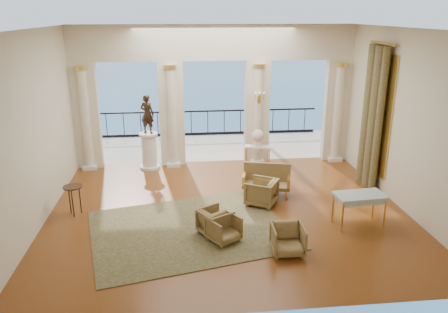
{
  "coord_description": "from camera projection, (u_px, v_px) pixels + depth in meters",
  "views": [
    {
      "loc": [
        -1.15,
        -10.12,
        4.85
      ],
      "look_at": [
        -0.04,
        0.6,
        1.28
      ],
      "focal_mm": 35.0,
      "sensor_mm": 36.0,
      "label": 1
    }
  ],
  "objects": [
    {
      "name": "arcade",
      "position": [
        215.0,
        87.0,
        13.99
      ],
      "size": [
        9.0,
        0.56,
        4.5
      ],
      "color": "beige",
      "rests_on": "ground"
    },
    {
      "name": "wall_sconce",
      "position": [
        259.0,
        98.0,
        13.94
      ],
      "size": [
        0.3,
        0.11,
        0.33
      ],
      "color": "gold",
      "rests_on": "arcade"
    },
    {
      "name": "armchair_c",
      "position": [
        261.0,
        191.0,
        11.48
      ],
      "size": [
        0.97,
        0.98,
        0.76
      ],
      "primitive_type": "imported",
      "rotation": [
        0.0,
        0.0,
        -2.09
      ],
      "color": "#48351C",
      "rests_on": "ground"
    },
    {
      "name": "room_walls",
      "position": [
        234.0,
        110.0,
        9.23
      ],
      "size": [
        9.0,
        9.0,
        9.0
      ],
      "color": "beige",
      "rests_on": "ground"
    },
    {
      "name": "armchair_d",
      "position": [
        215.0,
        221.0,
        9.94
      ],
      "size": [
        0.87,
        0.88,
        0.68
      ],
      "primitive_type": "imported",
      "rotation": [
        0.0,
        0.0,
        2.11
      ],
      "color": "#48351C",
      "rests_on": "ground"
    },
    {
      "name": "rug",
      "position": [
        190.0,
        229.0,
        10.23
      ],
      "size": [
        5.13,
        4.39,
        0.02
      ],
      "primitive_type": "cube",
      "rotation": [
        0.0,
        0.0,
        0.23
      ],
      "color": "#31361C",
      "rests_on": "ground"
    },
    {
      "name": "urn",
      "position": [
        258.0,
        137.0,
        13.86
      ],
      "size": [
        0.41,
        0.41,
        0.54
      ],
      "color": "white",
      "rests_on": "console_table"
    },
    {
      "name": "curtain",
      "position": [
        372.0,
        117.0,
        12.39
      ],
      "size": [
        0.33,
        1.4,
        4.09
      ],
      "color": "#4A4222",
      "rests_on": "ground"
    },
    {
      "name": "statue",
      "position": [
        147.0,
        114.0,
        13.71
      ],
      "size": [
        0.53,
        0.45,
        1.24
      ],
      "primitive_type": "imported",
      "rotation": [
        0.0,
        0.0,
        2.72
      ],
      "color": "#312215",
      "rests_on": "pedestal"
    },
    {
      "name": "headland",
      "position": [
        10.0,
        60.0,
        75.26
      ],
      "size": [
        22.0,
        18.0,
        6.0
      ],
      "primitive_type": "cube",
      "color": "black",
      "rests_on": "sea"
    },
    {
      "name": "console_table",
      "position": [
        257.0,
        150.0,
        13.99
      ],
      "size": [
        0.88,
        0.5,
        0.78
      ],
      "rotation": [
        0.0,
        0.0,
        -0.23
      ],
      "color": "silver",
      "rests_on": "ground"
    },
    {
      "name": "side_table",
      "position": [
        73.0,
        190.0,
        10.82
      ],
      "size": [
        0.47,
        0.47,
        0.76
      ],
      "color": "black",
      "rests_on": "ground"
    },
    {
      "name": "armchair_b",
      "position": [
        288.0,
        238.0,
        9.15
      ],
      "size": [
        0.69,
        0.65,
        0.69
      ],
      "primitive_type": "imported",
      "rotation": [
        0.0,
        0.0,
        -0.04
      ],
      "color": "#48351C",
      "rests_on": "ground"
    },
    {
      "name": "armchair_a",
      "position": [
        224.0,
        228.0,
        9.65
      ],
      "size": [
        0.84,
        0.83,
        0.64
      ],
      "primitive_type": "imported",
      "rotation": [
        0.0,
        0.0,
        0.58
      ],
      "color": "#48351C",
      "rests_on": "ground"
    },
    {
      "name": "palm_tree",
      "position": [
        261.0,
        33.0,
        16.33
      ],
      "size": [
        2.0,
        2.0,
        4.5
      ],
      "color": "#4C3823",
      "rests_on": "terrace"
    },
    {
      "name": "game_table",
      "position": [
        360.0,
        198.0,
        10.24
      ],
      "size": [
        1.21,
        0.72,
        0.8
      ],
      "rotation": [
        0.0,
        0.0,
        0.08
      ],
      "color": "#A0BECA",
      "rests_on": "ground"
    },
    {
      "name": "pedestal",
      "position": [
        149.0,
        151.0,
        14.1
      ],
      "size": [
        0.65,
        0.65,
        1.19
      ],
      "color": "silver",
      "rests_on": "ground"
    },
    {
      "name": "window_frame",
      "position": [
        378.0,
        114.0,
        12.39
      ],
      "size": [
        0.04,
        1.6,
        3.4
      ],
      "primitive_type": "cube",
      "color": "gold",
      "rests_on": "room_walls"
    },
    {
      "name": "sea",
      "position": [
        186.0,
        83.0,
        69.72
      ],
      "size": [
        160.0,
        160.0,
        0.0
      ],
      "primitive_type": "plane",
      "color": "#255E93",
      "rests_on": "ground"
    },
    {
      "name": "settee",
      "position": [
        266.0,
        180.0,
        12.13
      ],
      "size": [
        1.41,
        0.88,
        0.87
      ],
      "rotation": [
        0.0,
        0.0,
        -0.27
      ],
      "color": "#48351C",
      "rests_on": "ground"
    },
    {
      "name": "balustrade",
      "position": [
        208.0,
        125.0,
        18.05
      ],
      "size": [
        9.0,
        0.06,
        1.03
      ],
      "color": "black",
      "rests_on": "terrace"
    },
    {
      "name": "floor",
      "position": [
        228.0,
        211.0,
        11.19
      ],
      "size": [
        9.0,
        9.0,
        0.0
      ],
      "primitive_type": "plane",
      "color": "#4E280B",
      "rests_on": "ground"
    },
    {
      "name": "terrace",
      "position": [
        211.0,
        147.0,
        16.68
      ],
      "size": [
        10.0,
        3.6,
        0.1
      ],
      "primitive_type": "cube",
      "color": "#A69E8B",
      "rests_on": "ground"
    }
  ]
}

